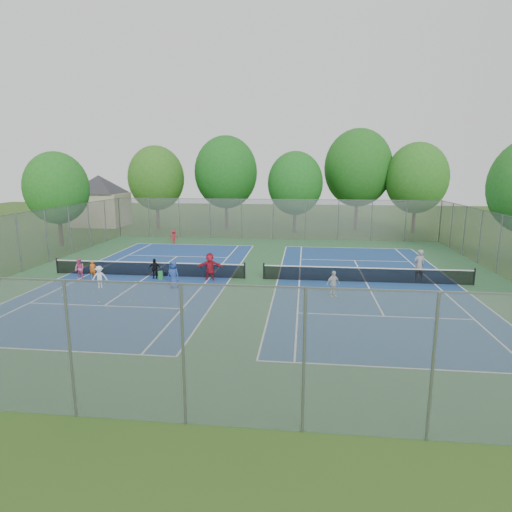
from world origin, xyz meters
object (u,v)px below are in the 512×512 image
Objects in this scene: ball_crate at (165,274)px; ball_hopper at (160,275)px; net_right at (366,275)px; instructor at (419,265)px; net_left at (149,269)px.

ball_hopper reaches higher than ball_crate.
net_right is 12.97m from ball_crate.
instructor is (16.28, 0.57, 0.87)m from ball_crate.
net_right is 12.94m from ball_hopper.
net_right is 40.46× the size of ball_crate.
instructor reaches higher than ball_hopper.
ball_hopper is at bearing -86.78° from ball_crate.
net_left reaches higher than ball_crate.
net_right is 3.44m from instructor.
net_left is at bearing -170.46° from ball_crate.
ball_crate is at bearing 179.23° from net_right.
ball_crate is 0.58× the size of ball_hopper.
net_right reaches higher than ball_crate.
ball_hopper is (-12.91, -0.86, -0.18)m from net_right.
net_left is 14.00m from net_right.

